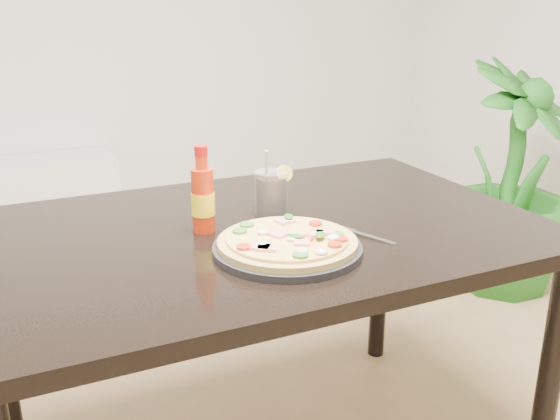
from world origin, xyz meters
name	(u,v)px	position (x,y,z in m)	size (l,w,h in m)	color
dining_table	(260,257)	(-0.09, 0.06, 0.67)	(1.40, 0.90, 0.75)	black
plate	(287,249)	(-0.10, -0.12, 0.76)	(0.34, 0.34, 0.02)	black
pizza	(288,241)	(-0.10, -0.12, 0.78)	(0.31, 0.31, 0.03)	tan
hot_sauce_bottle	(203,198)	(-0.22, 0.09, 0.83)	(0.06, 0.06, 0.21)	red
cola_cup	(271,194)	(-0.02, 0.14, 0.81)	(0.09, 0.09, 0.18)	black
fork	(360,234)	(0.11, -0.10, 0.75)	(0.09, 0.18, 0.00)	silver
houseplant	(512,179)	(1.43, 0.72, 0.52)	(0.58, 0.58, 1.04)	#216F1D
plant_pot	(502,262)	(1.43, 0.72, 0.11)	(0.28, 0.28, 0.22)	brown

